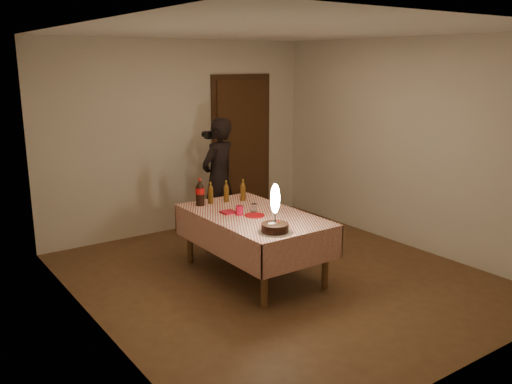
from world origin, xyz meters
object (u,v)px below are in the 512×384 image
Objects in this scene: amber_bottle_mid at (226,192)px; clear_cup at (254,208)px; amber_bottle_left at (211,193)px; photographer at (219,178)px; red_cup at (239,210)px; cola_bottle at (200,192)px; dining_table at (253,222)px; amber_bottle_right at (243,191)px; birthday_cake at (275,220)px; red_plate at (255,215)px.

clear_cup is at bearing -88.84° from amber_bottle_mid.
amber_bottle_left is 0.90m from photographer.
cola_bottle reaches higher than red_cup.
cola_bottle is at bearing -176.59° from amber_bottle_left.
cola_bottle reaches higher than amber_bottle_left.
clear_cup is (0.06, 0.08, 0.14)m from dining_table.
amber_bottle_right is 0.20m from amber_bottle_mid.
birthday_cake reaches higher than amber_bottle_mid.
birthday_cake is at bearing -106.08° from red_plate.
red_plate is at bearing -96.17° from amber_bottle_mid.
birthday_cake is 0.30× the size of photographer.
birthday_cake reaches higher than dining_table.
cola_bottle is 1.25× the size of amber_bottle_mid.
cola_bottle is 0.54m from amber_bottle_right.
clear_cup is at bearing -59.24° from cola_bottle.
amber_bottle_mid is (0.05, 0.62, 0.21)m from dining_table.
amber_bottle_right is (0.53, -0.10, -0.03)m from cola_bottle.
dining_table is 6.75× the size of amber_bottle_mid.
cola_bottle is (-0.09, 1.30, 0.03)m from birthday_cake.
red_cup is 0.60m from amber_bottle_left.
dining_table is 1.08× the size of photographer.
amber_bottle_left is at bearing 98.98° from red_plate.
birthday_cake is 1.88× the size of amber_bottle_left.
amber_bottle_right is at bearing 52.44° from red_cup.
dining_table is at bearing 73.15° from birthday_cake.
amber_bottle_left is (-0.14, 0.66, 0.21)m from dining_table.
clear_cup is at bearing 3.75° from red_cup.
clear_cup reaches higher than red_plate.
amber_bottle_right is 1.00× the size of amber_bottle_mid.
amber_bottle_left is 1.00× the size of amber_bottle_mid.
amber_bottle_mid reaches higher than dining_table.
amber_bottle_right is (0.18, 0.48, 0.07)m from clear_cup.
red_cup is (-0.11, 0.13, 0.05)m from red_plate.
birthday_cake reaches higher than red_cup.
amber_bottle_right is at bearing 66.62° from dining_table.
amber_bottle_right is (0.44, 1.20, -0.00)m from birthday_cake.
birthday_cake reaches higher than amber_bottle_left.
amber_bottle_left is (-0.00, 0.60, 0.07)m from red_cup.
amber_bottle_left is (-0.20, 0.59, 0.07)m from clear_cup.
amber_bottle_mid is (-0.01, 0.54, 0.07)m from clear_cup.
amber_bottle_right is (0.38, 0.50, 0.07)m from red_cup.
amber_bottle_left is (-0.11, 0.73, 0.11)m from red_plate.
amber_bottle_mid is (0.07, 0.68, 0.11)m from red_plate.
amber_bottle_left is (0.15, 0.01, -0.03)m from cola_bottle.
amber_bottle_mid is at bearing -115.28° from photographer.
dining_table is at bearing -94.26° from amber_bottle_mid.
birthday_cake is 1.88× the size of amber_bottle_mid.
photographer is (0.69, 0.72, -0.05)m from cola_bottle.
red_cup is 0.39× the size of amber_bottle_right.
dining_table is 7.82× the size of red_plate.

